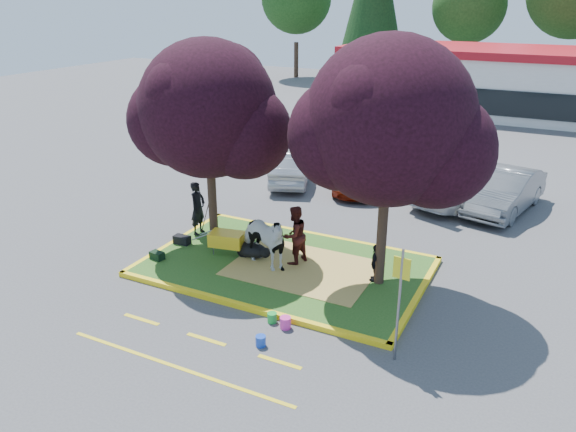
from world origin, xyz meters
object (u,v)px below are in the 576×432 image
at_px(wheelbarrow, 227,239).
at_px(handler, 198,208).
at_px(bucket_pink, 285,323).
at_px(cow, 262,240).
at_px(calf, 252,250).
at_px(sign_post, 400,293).
at_px(bucket_green, 272,318).
at_px(car_silver, 291,166).
at_px(car_black, 218,147).
at_px(bucket_blue, 261,341).

bearing_deg(wheelbarrow, handler, 140.54).
bearing_deg(bucket_pink, cow, 129.33).
bearing_deg(calf, bucket_pink, -53.07).
relative_size(handler, wheelbarrow, 0.96).
xyz_separation_m(calf, sign_post, (5.46, -2.95, 1.35)).
xyz_separation_m(calf, bucket_green, (2.22, -2.82, -0.25)).
bearing_deg(bucket_green, car_silver, 113.80).
bearing_deg(car_black, car_silver, -33.19).
bearing_deg(bucket_pink, calf, 132.32).
relative_size(handler, bucket_green, 7.05).
distance_m(cow, bucket_pink, 3.30).
distance_m(calf, bucket_green, 3.60).
distance_m(cow, wheelbarrow, 1.48).
xyz_separation_m(calf, wheelbarrow, (-0.77, -0.17, 0.26)).
height_order(sign_post, bucket_pink, sign_post).
bearing_deg(car_black, bucket_green, -66.48).
distance_m(bucket_blue, car_black, 16.46).
distance_m(car_black, car_silver, 5.22).
distance_m(sign_post, bucket_green, 3.62).
relative_size(bucket_green, car_black, 0.07).
distance_m(bucket_blue, car_silver, 12.54).
bearing_deg(cow, sign_post, -98.28).
xyz_separation_m(wheelbarrow, bucket_blue, (3.24, -3.69, -0.51)).
distance_m(wheelbarrow, sign_post, 6.91).
relative_size(calf, wheelbarrow, 0.56).
relative_size(bucket_blue, car_silver, 0.06).
xyz_separation_m(cow, car_black, (-8.00, 9.79, -0.37)).
bearing_deg(car_black, handler, -75.24).
bearing_deg(sign_post, wheelbarrow, 162.71).
distance_m(cow, sign_post, 5.49).
relative_size(bucket_pink, bucket_blue, 1.14).
xyz_separation_m(bucket_green, car_silver, (-4.63, 10.51, 0.59)).
height_order(calf, car_silver, car_silver).
bearing_deg(bucket_blue, bucket_green, 103.43).
relative_size(handler, bucket_blue, 6.89).
xyz_separation_m(handler, car_black, (-4.83, 8.54, -0.43)).
distance_m(calf, car_black, 11.90).
relative_size(cow, handler, 1.12).
height_order(wheelbarrow, bucket_blue, wheelbarrow).
xyz_separation_m(bucket_green, bucket_pink, (0.42, -0.09, 0.02)).
relative_size(bucket_green, bucket_blue, 0.98).
xyz_separation_m(calf, bucket_blue, (2.47, -3.85, -0.25)).
distance_m(sign_post, car_black, 17.80).
height_order(handler, bucket_green, handler).
distance_m(bucket_green, bucket_blue, 1.06).
height_order(cow, calf, cow).
bearing_deg(car_black, wheelbarrow, -69.98).
relative_size(cow, calf, 1.91).
distance_m(bucket_green, bucket_pink, 0.43).
distance_m(calf, wheelbarrow, 0.83).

